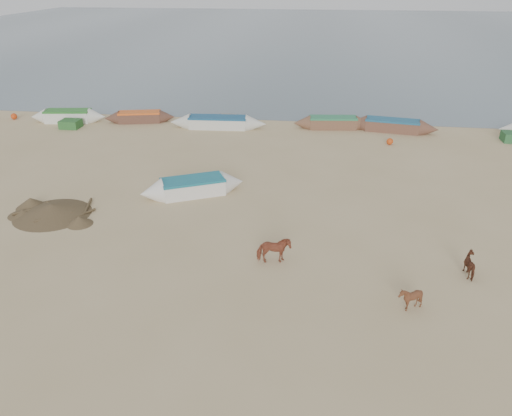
{
  "coord_description": "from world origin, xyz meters",
  "views": [
    {
      "loc": [
        2.71,
        -16.1,
        10.74
      ],
      "look_at": [
        0.0,
        4.0,
        1.0
      ],
      "focal_mm": 35.0,
      "sensor_mm": 36.0,
      "label": 1
    }
  ],
  "objects_px": {
    "cow_adult": "(274,250)",
    "near_canoe": "(193,187)",
    "calf_right": "(473,265)",
    "calf_front": "(410,298)"
  },
  "relations": [
    {
      "from": "cow_adult",
      "to": "near_canoe",
      "type": "distance_m",
      "value": 7.88
    },
    {
      "from": "calf_front",
      "to": "calf_right",
      "type": "relative_size",
      "value": 1.02
    },
    {
      "from": "cow_adult",
      "to": "calf_right",
      "type": "bearing_deg",
      "value": -101.11
    },
    {
      "from": "cow_adult",
      "to": "calf_right",
      "type": "height_order",
      "value": "cow_adult"
    },
    {
      "from": "calf_front",
      "to": "calf_right",
      "type": "bearing_deg",
      "value": 144.47
    },
    {
      "from": "calf_front",
      "to": "cow_adult",
      "type": "bearing_deg",
      "value": -104.54
    },
    {
      "from": "near_canoe",
      "to": "cow_adult",
      "type": "bearing_deg",
      "value": -78.19
    },
    {
      "from": "cow_adult",
      "to": "calf_right",
      "type": "distance_m",
      "value": 7.69
    },
    {
      "from": "cow_adult",
      "to": "calf_front",
      "type": "distance_m",
      "value": 5.56
    },
    {
      "from": "cow_adult",
      "to": "near_canoe",
      "type": "height_order",
      "value": "cow_adult"
    }
  ]
}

